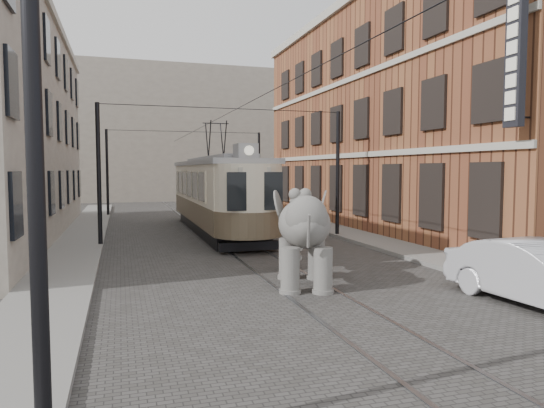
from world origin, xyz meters
name	(u,v)px	position (x,y,z in m)	size (l,w,h in m)	color
ground	(270,266)	(0.00, 0.00, 0.00)	(120.00, 120.00, 0.00)	#403E3B
tram_rails	(270,266)	(0.00, 0.00, 0.01)	(1.54, 80.00, 0.02)	slate
sidewalk_right	(425,255)	(6.00, 0.00, 0.07)	(2.00, 60.00, 0.15)	slate
sidewalk_left	(61,277)	(-6.50, 0.00, 0.07)	(2.00, 60.00, 0.15)	slate
brick_building	(410,121)	(11.00, 9.00, 6.00)	(8.00, 26.00, 12.00)	brown
distant_block	(165,135)	(0.00, 40.00, 7.00)	(28.00, 10.00, 14.00)	gray
catenary	(232,175)	(-0.20, 5.00, 3.00)	(11.00, 30.20, 6.00)	black
tram	(216,177)	(0.02, 9.74, 2.84)	(2.96, 14.33, 5.69)	beige
elephant	(304,238)	(0.11, -2.89, 1.35)	(2.43, 4.41, 2.70)	#5E5C57
parked_car	(539,274)	(4.72, -6.46, 0.77)	(1.64, 4.67, 1.54)	#B1B0B5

